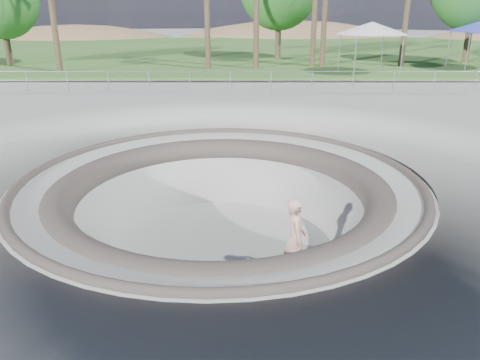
{
  "coord_description": "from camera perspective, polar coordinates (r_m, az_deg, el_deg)",
  "views": [
    {
      "loc": [
        0.53,
        -11.14,
        4.17
      ],
      "look_at": [
        0.5,
        0.29,
        -0.1
      ],
      "focal_mm": 35.0,
      "sensor_mm": 36.0,
      "label": 1
    }
  ],
  "objects": [
    {
      "name": "skater",
      "position": [
        10.86,
        6.75,
        -7.06
      ],
      "size": [
        0.53,
        0.76,
        1.97
      ],
      "primitive_type": "imported",
      "rotation": [
        0.0,
        0.0,
        1.66
      ],
      "color": "tan",
      "rests_on": "skateboard"
    },
    {
      "name": "safety_railing",
      "position": [
        23.4,
        -1.18,
        11.94
      ],
      "size": [
        25.0,
        0.06,
        1.03
      ],
      "color": "gray",
      "rests_on": "ground"
    },
    {
      "name": "canopy_white",
      "position": [
        30.18,
        15.78,
        17.38
      ],
      "size": [
        5.9,
        5.9,
        3.0
      ],
      "color": "gray",
      "rests_on": "ground"
    },
    {
      "name": "grass_strip",
      "position": [
        45.31,
        -0.54,
        15.49
      ],
      "size": [
        180.0,
        36.0,
        0.12
      ],
      "color": "#386127",
      "rests_on": "ground"
    },
    {
      "name": "skate_bowl",
      "position": [
        12.66,
        -2.3,
        -7.82
      ],
      "size": [
        14.0,
        14.0,
        4.1
      ],
      "color": "gray",
      "rests_on": "ground"
    },
    {
      "name": "ground",
      "position": [
        11.9,
        -2.42,
        -0.04
      ],
      "size": [
        180.0,
        180.0,
        0.0
      ],
      "primitive_type": "plane",
      "color": "gray",
      "rests_on": "ground"
    },
    {
      "name": "distant_hills",
      "position": [
        69.3,
        2.89,
        11.17
      ],
      "size": [
        103.2,
        45.0,
        28.6
      ],
      "color": "brown",
      "rests_on": "ground"
    },
    {
      "name": "skateboard",
      "position": [
        11.36,
        6.54,
        -11.56
      ],
      "size": [
        0.87,
        0.29,
        0.09
      ],
      "color": "brown",
      "rests_on": "ground"
    }
  ]
}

